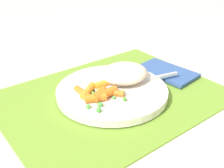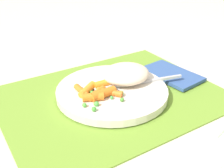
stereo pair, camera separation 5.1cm
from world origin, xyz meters
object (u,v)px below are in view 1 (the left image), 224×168
Objects in this scene: plate at (112,91)px; fork at (129,83)px; carrot_portion at (98,92)px; rice_mound at (124,73)px; napkin at (167,72)px.

fork is (-0.04, 0.01, 0.01)m from plate.
rice_mound is at bearing -167.26° from carrot_portion.
rice_mound is 0.53× the size of fork.
plate is at bearing -13.93° from fork.
carrot_portion reaches higher than fork.
fork is (0.00, 0.02, -0.02)m from rice_mound.
fork is (-0.08, 0.00, -0.00)m from carrot_portion.
plate is 1.68× the size of napkin.
plate is 2.22× the size of rice_mound.
plate is 0.17m from napkin.
napkin is at bearing -177.19° from fork.
rice_mound is (-0.04, -0.01, 0.03)m from plate.
fork is 0.13m from napkin.
fork is at bearing 81.18° from rice_mound.
napkin is (-0.13, -0.01, -0.01)m from fork.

